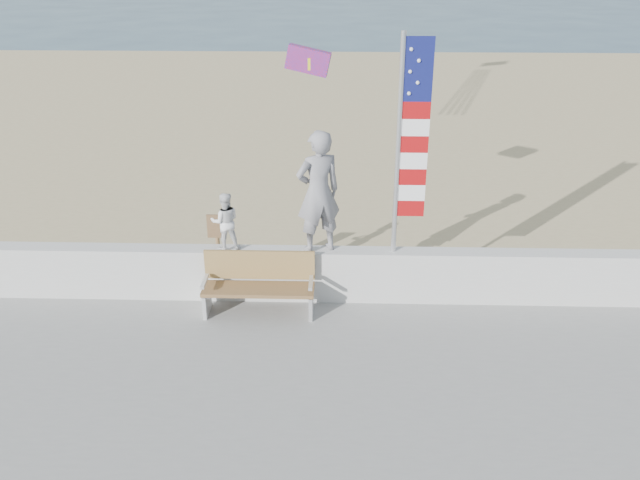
# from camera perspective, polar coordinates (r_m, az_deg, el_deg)

# --- Properties ---
(ground) EXTENTS (220.00, 220.00, 0.00)m
(ground) POSITION_cam_1_polar(r_m,az_deg,el_deg) (10.01, -1.49, -11.35)
(ground) COLOR #2E4B5C
(ground) RESTS_ON ground
(sand) EXTENTS (90.00, 40.00, 0.08)m
(sand) POSITION_cam_1_polar(r_m,az_deg,el_deg) (18.08, 0.06, 5.66)
(sand) COLOR tan
(sand) RESTS_ON ground
(seawall) EXTENTS (30.00, 0.35, 0.90)m
(seawall) POSITION_cam_1_polar(r_m,az_deg,el_deg) (11.39, -0.98, -2.87)
(seawall) COLOR beige
(seawall) RESTS_ON boardwalk
(adult) EXTENTS (0.87, 0.74, 2.03)m
(adult) POSITION_cam_1_polar(r_m,az_deg,el_deg) (10.79, -0.14, 4.04)
(adult) COLOR gray
(adult) RESTS_ON seawall
(child) EXTENTS (0.54, 0.46, 0.98)m
(child) POSITION_cam_1_polar(r_m,az_deg,el_deg) (11.13, -7.99, 1.56)
(child) COLOR silver
(child) RESTS_ON seawall
(bench) EXTENTS (1.80, 0.57, 1.00)m
(bench) POSITION_cam_1_polar(r_m,az_deg,el_deg) (11.02, -5.17, -3.62)
(bench) COLOR brown
(bench) RESTS_ON boardwalk
(flag) EXTENTS (0.50, 0.08, 3.50)m
(flag) POSITION_cam_1_polar(r_m,az_deg,el_deg) (10.56, 7.33, 8.51)
(flag) COLOR silver
(flag) RESTS_ON seawall
(parafoil_kite) EXTENTS (0.86, 0.28, 0.58)m
(parafoil_kite) POSITION_cam_1_polar(r_m,az_deg,el_deg) (12.59, -0.90, 14.85)
(parafoil_kite) COLOR red
(parafoil_kite) RESTS_ON ground
(sign) EXTENTS (0.32, 0.07, 1.46)m
(sign) POSITION_cam_1_polar(r_m,az_deg,el_deg) (11.75, -8.59, -0.55)
(sign) COLOR olive
(sign) RESTS_ON sand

